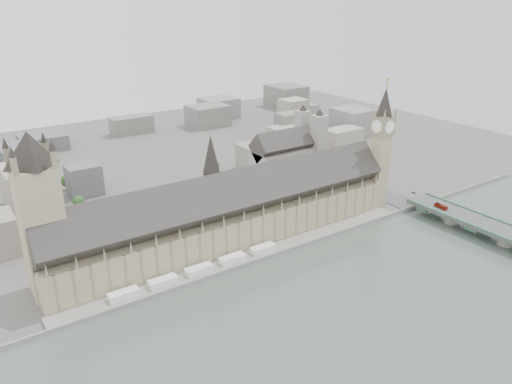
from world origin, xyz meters
TOP-DOWN VIEW (x-y plane):
  - ground at (0.00, 0.00)m, footprint 900.00×900.00m
  - embankment_wall at (0.00, -15.00)m, footprint 600.00×1.50m
  - river_terrace at (0.00, -7.50)m, footprint 270.00×15.00m
  - terrace_tents at (-40.00, -7.00)m, footprint 118.00×7.00m
  - palace_of_westminster at (0.00, 19.70)m, footprint 265.00×40.73m
  - elizabeth_tower at (138.00, 8.00)m, footprint 17.00×17.00m
  - victoria_tower at (-122.00, 26.00)m, footprint 30.00×30.00m
  - central_tower at (-10.00, 26.00)m, footprint 13.00×13.00m
  - westminster_bridge at (162.00, -87.50)m, footprint 25.00×325.00m
  - westminster_abbey at (110.92, 95.00)m, footprint 68.00×36.00m
  - city_skyline_inland at (0.00, 245.00)m, footprint 720.00×360.00m
  - park_trees at (-10.00, 60.00)m, footprint 110.00×30.00m
  - red_bus_north at (158.13, -41.12)m, footprint 3.25×11.56m
  - car_approach at (165.71, -8.83)m, footprint 2.49×4.60m

SIDE VIEW (x-z plane):
  - ground at x=0.00m, z-range 0.00..0.00m
  - river_terrace at x=0.00m, z-range 0.00..2.00m
  - embankment_wall at x=0.00m, z-range 0.00..3.00m
  - terrace_tents at x=-40.00m, z-range 2.00..6.00m
  - westminster_bridge at x=162.00m, z-range 0.00..10.25m
  - park_trees at x=-10.00m, z-range 0.00..15.00m
  - car_approach at x=165.71m, z-range 10.25..11.52m
  - red_bus_north at x=158.13m, z-range 10.25..13.44m
  - city_skyline_inland at x=0.00m, z-range 0.00..38.00m
  - palace_of_westminster at x=0.00m, z-range -5.02..50.43m
  - westminster_abbey at x=110.92m, z-range -6.92..57.08m
  - victoria_tower at x=-122.00m, z-range 5.20..105.20m
  - central_tower at x=-10.00m, z-range 33.92..81.92m
  - elizabeth_tower at x=138.00m, z-range 4.34..111.84m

